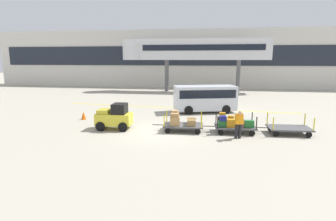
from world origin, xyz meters
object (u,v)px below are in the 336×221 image
Objects in this scene: baggage_cart_tail at (289,128)px; baggage_handler at (239,123)px; shuttle_van at (205,97)px; safety_cone_near at (84,116)px; baggage_cart_lead at (182,122)px; baggage_cart_middle at (234,124)px; baggage_tug at (115,117)px.

baggage_cart_tail is 1.94× the size of baggage_handler.
safety_cone_near is (-8.39, -4.07, -0.96)m from shuttle_van.
baggage_cart_lead is 1.00× the size of baggage_cart_middle.
safety_cone_near is (-3.11, 2.25, -0.48)m from baggage_tug.
baggage_handler is 0.30× the size of shuttle_van.
shuttle_van is at bearing 78.91° from baggage_cart_lead.
baggage_cart_lead is 3.03m from baggage_cart_middle.
baggage_cart_middle is at bearing 2.38° from baggage_cart_lead.
baggage_cart_middle is 1.94× the size of baggage_handler.
baggage_cart_lead is 6.30m from shuttle_van.
baggage_tug is 1.37× the size of baggage_handler.
baggage_cart_lead reaches higher than baggage_cart_middle.
baggage_cart_tail is 0.59× the size of shuttle_van.
baggage_cart_middle is at bearing 2.42° from baggage_tug.
shuttle_van reaches higher than baggage_handler.
shuttle_van is at bearing 50.16° from baggage_tug.
shuttle_van is at bearing 25.91° from safety_cone_near.
baggage_cart_tail is at bearing 24.80° from baggage_handler.
baggage_cart_lead is at bearing 2.45° from baggage_tug.
baggage_tug reaches higher than baggage_cart_tail.
baggage_cart_middle reaches higher than baggage_cart_tail.
baggage_tug is at bearing -177.52° from baggage_cart_tail.
baggage_tug is 8.25m from shuttle_van.
baggage_cart_middle is at bearing -73.13° from shuttle_van.
shuttle_van is 9.34× the size of safety_cone_near.
baggage_cart_middle is at bearing 95.86° from baggage_handler.
baggage_tug is 4.08m from baggage_cart_lead.
baggage_cart_tail is (10.15, 0.44, -0.41)m from baggage_tug.
baggage_tug is at bearing 172.82° from baggage_handler.
shuttle_van is at bearing 129.64° from baggage_cart_tail.
baggage_tug is 7.28m from baggage_handler.
safety_cone_near is (-10.21, 1.95, -0.26)m from baggage_cart_middle.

